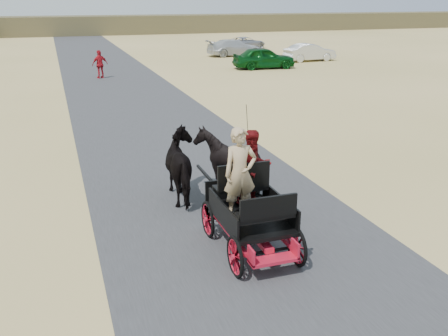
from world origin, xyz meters
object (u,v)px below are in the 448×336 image
object	(u,v)px
pedestrian	(100,64)
car_b	(310,52)
car_a	(264,58)
car_d	(246,43)
horse_right	(227,162)
carriage	(250,232)
car_c	(234,48)
horse_left	(185,166)

from	to	relation	value
pedestrian	car_b	xyz separation A→B (m)	(16.50, 3.66, -0.19)
pedestrian	car_a	bearing A→B (deg)	165.83
car_a	car_d	xyz separation A→B (m)	(3.94, 13.74, -0.18)
horse_right	pedestrian	world-z (taller)	pedestrian
carriage	car_b	distance (m)	31.66
car_b	pedestrian	bearing A→B (deg)	98.45
carriage	car_d	distance (m)	41.03
car_b	car_c	bearing A→B (deg)	35.17
carriage	car_a	size ratio (longest dim) A/B	0.55
car_b	car_d	xyz separation A→B (m)	(-1.18, 10.92, -0.12)
pedestrian	car_c	xyz separation A→B (m)	(12.13, 9.01, -0.17)
car_d	car_c	bearing A→B (deg)	134.68
pedestrian	car_a	distance (m)	11.41
horse_right	carriage	bearing A→B (deg)	79.61
horse_left	car_b	size ratio (longest dim) A/B	0.49
pedestrian	car_d	bearing A→B (deg)	-154.83
horse_right	pedestrian	xyz separation A→B (m)	(-1.15, 20.71, 0.01)
horse_left	car_a	world-z (taller)	horse_left
car_c	horse_left	bearing A→B (deg)	156.10
carriage	pedestrian	xyz separation A→B (m)	(-0.60, 23.71, 0.50)
pedestrian	car_b	bearing A→B (deg)	174.11
car_c	pedestrian	bearing A→B (deg)	124.82
car_b	carriage	bearing A→B (deg)	145.78
horse_right	car_d	bearing A→B (deg)	-111.88
car_a	pedestrian	bearing A→B (deg)	98.19
pedestrian	car_d	size ratio (longest dim) A/B	0.43
car_b	car_c	distance (m)	6.91
car_a	car_c	bearing A→B (deg)	-1.30
car_a	horse_left	bearing A→B (deg)	156.23
horse_left	pedestrian	bearing A→B (deg)	-89.87
pedestrian	car_c	distance (m)	15.11
car_c	car_d	size ratio (longest dim) A/B	1.18
car_a	car_d	distance (m)	14.29
horse_left	car_c	xyz separation A→B (m)	(12.09, 29.72, -0.16)
horse_right	car_b	bearing A→B (deg)	-122.21
horse_right	car_a	bearing A→B (deg)	-115.39
horse_left	horse_right	xyz separation A→B (m)	(1.10, 0.00, 0.00)
car_d	horse_left	bearing A→B (deg)	141.08
horse_left	pedestrian	xyz separation A→B (m)	(-0.05, 20.71, 0.02)
horse_left	pedestrian	world-z (taller)	pedestrian
horse_left	car_a	bearing A→B (deg)	-117.73
car_d	car_a	bearing A→B (deg)	148.47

